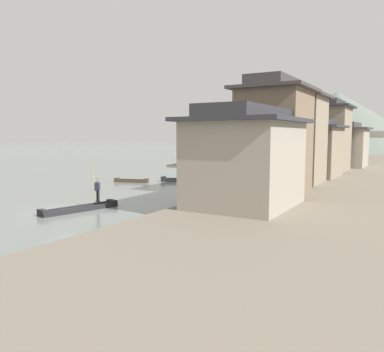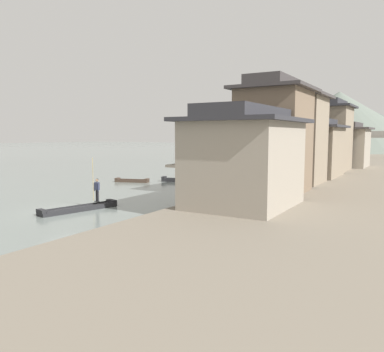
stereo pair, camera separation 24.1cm
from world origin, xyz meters
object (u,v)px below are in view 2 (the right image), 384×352
at_px(boat_midriver_drifting, 217,170).
at_px(boatman_person, 97,187).
at_px(boat_midriver_upstream, 272,176).
at_px(stone_bridge, 310,141).
at_px(boat_moored_far, 318,164).
at_px(house_waterfront_narrow, 315,148).
at_px(boat_moored_nearest, 278,166).
at_px(house_waterfront_end, 345,145).
at_px(boat_foreground_poled, 79,209).
at_px(boat_upstream_distant, 182,180).
at_px(house_waterfront_second, 274,136).
at_px(house_waterfront_tall, 297,136).
at_px(house_waterfront_nearest, 244,158).
at_px(boat_moored_third, 254,181).
at_px(boat_moored_second, 132,181).
at_px(house_waterfront_far, 330,136).

bearing_deg(boat_midriver_drifting, boatman_person, -79.30).
height_order(boat_midriver_upstream, stone_bridge, stone_bridge).
bearing_deg(boat_moored_far, house_waterfront_narrow, -78.24).
distance_m(boat_moored_nearest, house_waterfront_end, 10.44).
bearing_deg(boat_moored_far, boat_moored_nearest, -123.74).
xyz_separation_m(boat_moored_nearest, boat_moored_far, (4.58, 6.86, 0.11)).
bearing_deg(boat_foreground_poled, boat_upstream_distant, 98.73).
bearing_deg(house_waterfront_second, boatman_person, -132.94).
distance_m(boat_moored_nearest, house_waterfront_narrow, 18.79).
height_order(house_waterfront_narrow, stone_bridge, house_waterfront_narrow).
bearing_deg(house_waterfront_tall, boatman_person, -118.84).
bearing_deg(boat_midriver_drifting, house_waterfront_nearest, -59.53).
bearing_deg(boatman_person, house_waterfront_narrow, 68.41).
bearing_deg(house_waterfront_narrow, boat_moored_nearest, 120.33).
bearing_deg(house_waterfront_end, house_waterfront_narrow, -91.93).
height_order(boat_midriver_upstream, house_waterfront_second, house_waterfront_second).
relative_size(boatman_person, boat_midriver_upstream, 0.60).
bearing_deg(house_waterfront_tall, house_waterfront_end, 88.31).
bearing_deg(boat_moored_third, boat_upstream_distant, -155.32).
relative_size(boatman_person, house_waterfront_second, 0.35).
bearing_deg(boat_moored_second, house_waterfront_far, 48.78).
distance_m(boat_moored_far, boat_upstream_distant, 31.42).
height_order(boat_midriver_upstream, house_waterfront_tall, house_waterfront_tall).
xyz_separation_m(boat_moored_third, boat_moored_far, (0.41, 27.34, 0.14)).
bearing_deg(boat_moored_nearest, boatman_person, -89.85).
xyz_separation_m(boat_moored_far, house_waterfront_end, (5.26, -7.62, 3.30)).
bearing_deg(boatman_person, boat_upstream_distant, 100.56).
bearing_deg(boat_moored_nearest, boat_foreground_poled, -90.28).
height_order(boat_moored_second, house_waterfront_second, house_waterfront_second).
distance_m(boat_foreground_poled, boat_moored_second, 15.72).
distance_m(boat_foreground_poled, boat_upstream_distant, 17.15).
relative_size(boat_upstream_distant, stone_bridge, 0.16).
relative_size(house_waterfront_second, house_waterfront_far, 1.00).
bearing_deg(house_waterfront_narrow, house_waterfront_tall, -91.15).
bearing_deg(house_waterfront_tall, stone_bridge, 102.38).
bearing_deg(boat_midriver_drifting, boat_moored_nearest, 63.77).
bearing_deg(boat_upstream_distant, house_waterfront_end, 61.12).
height_order(boat_moored_nearest, house_waterfront_second, house_waterfront_second).
height_order(boatman_person, boat_moored_second, boatman_person).
bearing_deg(boat_midriver_drifting, boat_upstream_distant, -79.13).
bearing_deg(boat_foreground_poled, boat_moored_nearest, 89.72).
height_order(boat_midriver_drifting, stone_bridge, stone_bridge).
height_order(boat_moored_nearest, boat_moored_third, boat_moored_nearest).
xyz_separation_m(boat_moored_second, house_waterfront_second, (16.56, -2.80, 4.76)).
bearing_deg(boat_moored_third, house_waterfront_narrow, 41.31).
bearing_deg(boat_midriver_drifting, house_waterfront_tall, -39.70).
distance_m(boat_midriver_upstream, house_waterfront_nearest, 22.66).
bearing_deg(house_waterfront_narrow, boat_midriver_upstream, 165.65).
distance_m(boat_midriver_drifting, house_waterfront_second, 24.15).
distance_m(boat_midriver_drifting, stone_bridge, 34.47).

